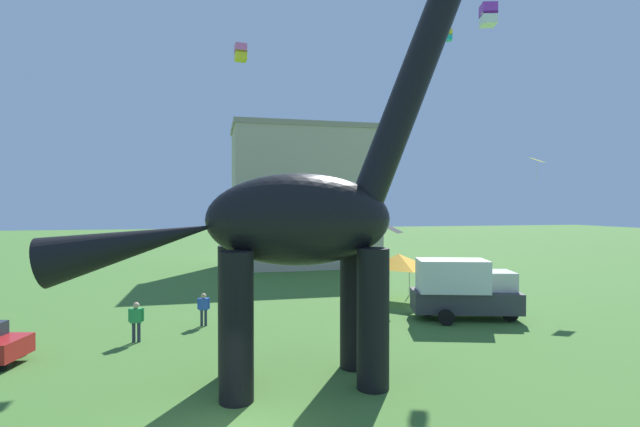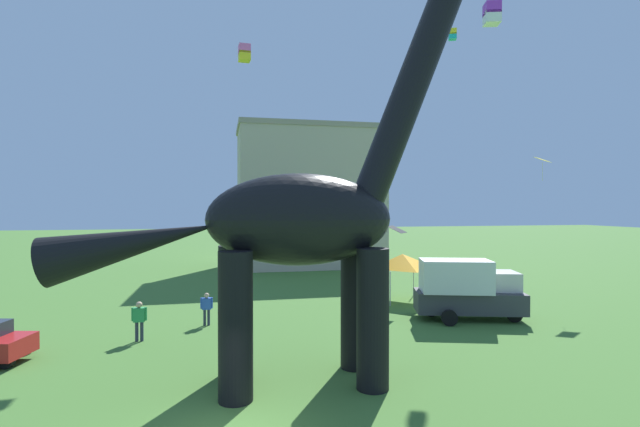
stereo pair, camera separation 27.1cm
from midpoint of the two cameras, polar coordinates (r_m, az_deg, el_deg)
dinosaur_sculpture at (r=15.55m, az=-2.18°, el=-0.74°), size 14.77×3.13×15.44m
parked_box_truck at (r=25.99m, az=18.13°, el=-8.88°), size 5.97×3.61×3.20m
person_watching_child at (r=22.40m, az=-21.26°, el=-11.95°), size 0.67×0.29×1.78m
person_photographer at (r=24.29m, az=-13.63°, el=-11.10°), size 0.62×0.27×1.65m
festival_canopy_tent at (r=29.92m, az=10.50°, el=-5.84°), size 3.15×3.15×3.00m
kite_high_left at (r=27.22m, az=20.92°, el=22.22°), size 0.93×0.93×1.08m
kite_apex at (r=32.66m, az=16.42°, el=20.61°), size 0.61×0.61×0.67m
kite_mid_center at (r=33.94m, az=26.19°, el=6.02°), size 1.48×1.38×1.58m
kite_drifting at (r=28.37m, az=9.84°, el=-1.96°), size 1.52×1.59×0.43m
kite_mid_right at (r=30.41m, az=-9.13°, el=19.13°), size 0.76×0.76×1.01m
background_building_block at (r=46.88m, az=-1.19°, el=2.12°), size 14.50×8.26×14.15m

